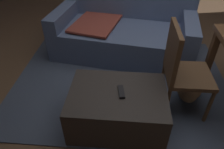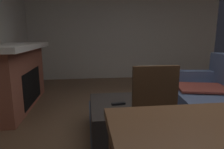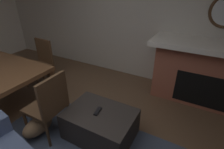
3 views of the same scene
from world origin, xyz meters
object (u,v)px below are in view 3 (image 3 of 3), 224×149
at_px(fireplace, 210,74).
at_px(tv_remote, 98,111).
at_px(ottoman_coffee_table, 100,124).
at_px(small_dog, 40,123).
at_px(dining_chair_west, 49,103).
at_px(dining_chair_south, 41,60).

height_order(fireplace, tv_remote, fireplace).
bearing_deg(ottoman_coffee_table, tv_remote, 5.04).
distance_m(tv_remote, small_dog, 0.83).
xyz_separation_m(ottoman_coffee_table, small_dog, (0.74, 0.37, -0.01)).
relative_size(tv_remote, dining_chair_west, 0.17).
xyz_separation_m(ottoman_coffee_table, dining_chair_south, (1.79, -0.64, 0.32)).
bearing_deg(fireplace, dining_chair_south, 17.40).
bearing_deg(small_dog, tv_remote, -152.62).
height_order(fireplace, ottoman_coffee_table, fireplace).
height_order(tv_remote, small_dog, tv_remote).
xyz_separation_m(fireplace, small_dog, (1.94, 1.95, -0.35)).
bearing_deg(dining_chair_west, tv_remote, -153.37).
bearing_deg(fireplace, small_dog, 45.16).
distance_m(fireplace, small_dog, 2.77).
bearing_deg(dining_chair_south, dining_chair_west, 142.60).
distance_m(dining_chair_west, dining_chair_south, 1.52).
relative_size(fireplace, ottoman_coffee_table, 2.25).
xyz_separation_m(fireplace, dining_chair_south, (2.98, 0.93, -0.02)).
height_order(dining_chair_west, dining_chair_south, same).
distance_m(tv_remote, dining_chair_west, 0.63).
xyz_separation_m(ottoman_coffee_table, dining_chair_west, (0.58, 0.28, 0.32)).
relative_size(fireplace, dining_chair_west, 2.16).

